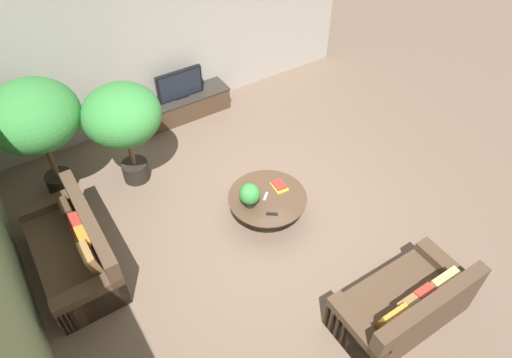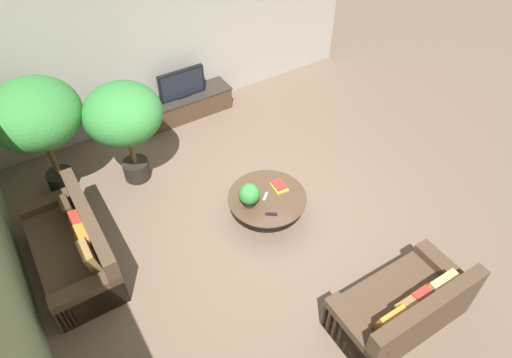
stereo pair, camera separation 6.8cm
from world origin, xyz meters
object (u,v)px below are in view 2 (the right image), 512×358
object	(u,v)px
couch_by_wall	(74,249)
couch_near_entry	(402,308)
potted_palm_corner	(123,116)
television	(182,84)
media_console	(184,105)
coffee_table	(267,203)
potted_palm_tall	(35,116)
potted_plant_tabletop	(249,195)

from	to	relation	value
couch_by_wall	couch_near_entry	xyz separation A→B (m)	(3.02, -2.88, 0.00)
potted_palm_corner	television	bearing A→B (deg)	38.53
media_console	potted_palm_corner	size ratio (longest dim) A/B	1.06
media_console	couch_near_entry	size ratio (longest dim) A/B	1.08
coffee_table	potted_palm_corner	bearing A→B (deg)	125.70
coffee_table	couch_near_entry	distance (m)	2.28
potted_palm_tall	potted_palm_corner	distance (m)	1.16
coffee_table	potted_palm_corner	distance (m)	2.39
couch_near_entry	couch_by_wall	bearing A→B (deg)	-43.64
media_console	television	bearing A→B (deg)	-90.00
potted_palm_tall	potted_plant_tabletop	bearing A→B (deg)	-46.41
media_console	television	world-z (taller)	television
potted_palm_tall	television	bearing A→B (deg)	15.74
couch_near_entry	potted_palm_tall	xyz separation A→B (m)	(-2.80, 4.43, 1.08)
couch_by_wall	television	bearing A→B (deg)	130.31
potted_palm_corner	media_console	bearing A→B (deg)	38.57
media_console	potted_plant_tabletop	world-z (taller)	potted_plant_tabletop
couch_near_entry	potted_palm_tall	world-z (taller)	potted_palm_tall
couch_near_entry	potted_palm_tall	distance (m)	5.36
coffee_table	potted_plant_tabletop	size ratio (longest dim) A/B	3.14
media_console	potted_palm_tall	bearing A→B (deg)	-164.23
television	potted_palm_tall	distance (m)	2.62
couch_near_entry	television	bearing A→B (deg)	-85.83
couch_by_wall	potted_palm_corner	distance (m)	1.95
couch_by_wall	potted_palm_tall	distance (m)	1.91
television	coffee_table	size ratio (longest dim) A/B	0.76
potted_palm_corner	couch_near_entry	bearing A→B (deg)	-66.78
television	potted_plant_tabletop	size ratio (longest dim) A/B	2.38
media_console	couch_by_wall	bearing A→B (deg)	-139.67
coffee_table	couch_by_wall	bearing A→B (deg)	166.05
media_console	couch_near_entry	bearing A→B (deg)	-85.83
media_console	television	distance (m)	0.46
media_console	potted_plant_tabletop	xyz separation A→B (m)	(-0.35, -2.87, 0.39)
media_console	potted_palm_tall	world-z (taller)	potted_palm_tall
potted_palm_tall	potted_plant_tabletop	distance (m)	3.11
television	potted_palm_corner	size ratio (longest dim) A/B	0.51
media_console	potted_plant_tabletop	distance (m)	2.92
couch_by_wall	potted_plant_tabletop	xyz separation A→B (m)	(2.29, -0.63, 0.32)
potted_palm_tall	potted_plant_tabletop	world-z (taller)	potted_palm_tall
couch_near_entry	media_console	bearing A→B (deg)	-85.83
couch_by_wall	potted_palm_corner	xyz separation A→B (m)	(1.28, 1.16, 0.90)
couch_near_entry	potted_plant_tabletop	distance (m)	2.38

